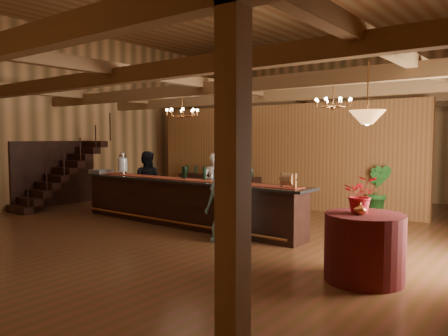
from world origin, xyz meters
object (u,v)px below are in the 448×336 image
Objects in this scene: chandelier_right at (333,103)px; guest at (225,199)px; raffle_drum at (288,179)px; pendant_lamp at (367,117)px; floor_plant at (379,191)px; beverage_dispenser at (123,164)px; round_table at (364,247)px; backbar_shelf at (218,188)px; chandelier_left at (182,112)px; tasting_bar at (184,202)px; staff_second at (147,182)px; bartender at (215,187)px.

chandelier_right is 0.46× the size of guest.
raffle_drum is 2.65m from pendant_lamp.
pendant_lamp is 5.80m from floor_plant.
beverage_dispenser is 0.52× the size of round_table.
chandelier_right is 3.41m from floor_plant.
round_table is (7.19, -1.46, -0.90)m from beverage_dispenser.
backbar_shelf is 4.15m from chandelier_left.
round_table is 6.02m from chandelier_left.
guest is 4.90m from floor_plant.
raffle_drum is 4.09m from floor_plant.
guest is 1.25× the size of floor_plant.
pendant_lamp is at bearing 0.00° from round_table.
tasting_bar is 19.57× the size of raffle_drum.
guest is at bearing -10.54° from beverage_dispenser.
staff_second is at bearing 172.25° from chandelier_left.
bartender is (-2.59, 0.92, -0.42)m from raffle_drum.
chandelier_left is at bearing 144.18° from staff_second.
tasting_bar reaches higher than round_table.
beverage_dispenser is 0.75× the size of chandelier_left.
pendant_lamp is (1.69, -2.71, -0.46)m from chandelier_right.
pendant_lamp is at bearing -11.49° from beverage_dispenser.
raffle_drum is at bearing 136.61° from bartender.
chandelier_right is (4.97, -2.27, 2.43)m from backbar_shelf.
backbar_shelf is at bearing 116.83° from tasting_bar.
pendant_lamp is (7.19, -1.46, 1.01)m from beverage_dispenser.
pendant_lamp is at bearing -18.83° from chandelier_left.
guest reaches higher than bartender.
bartender is 4.38m from floor_plant.
tasting_bar is 2.25m from chandelier_left.
tasting_bar is at bearing -45.04° from chandelier_left.
bartender is 1.00× the size of guest.
round_table is at bearing -74.25° from floor_plant.
floor_plant is (5.35, 3.32, -0.17)m from staff_second.
pendant_lamp is 5.33m from bartender.
beverage_dispenser is at bearing -98.18° from backbar_shelf.
bartender is at bearing 154.02° from pendant_lamp.
beverage_dispenser is 5.19m from raffle_drum.
pendant_lamp is at bearing -15.50° from tasting_bar.
chandelier_left reaches higher than beverage_dispenser.
chandelier_left is (-3.29, 0.49, 1.45)m from raffle_drum.
pendant_lamp is at bearing -57.98° from chandelier_right.
staff_second is (-4.85, 0.70, -0.42)m from raffle_drum.
floor_plant is at bearing 4.31° from backbar_shelf.
bartender is 1.24× the size of floor_plant.
tasting_bar is at bearing 157.46° from guest.
raffle_drum is 2.52m from round_table.
raffle_drum is at bearing 27.92° from guest.
backbar_shelf is 5.58m from guest.
bartender is at bearing 157.51° from staff_second.
tasting_bar is 2.97m from raffle_drum.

